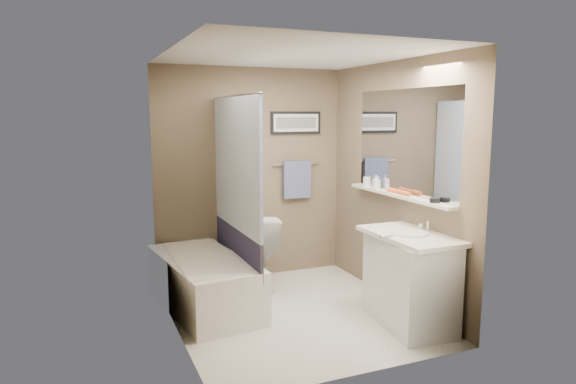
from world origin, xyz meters
name	(u,v)px	position (x,y,z in m)	size (l,w,h in m)	color
ground	(294,313)	(0.00, 0.00, 0.00)	(2.50, 2.50, 0.00)	silver
ceiling	(295,57)	(0.00, 0.00, 2.38)	(2.20, 2.50, 0.04)	silver
wall_back	(251,174)	(0.00, 1.23, 1.20)	(2.20, 0.04, 2.40)	brown
wall_front	(364,212)	(0.00, -1.23, 1.20)	(2.20, 0.04, 2.40)	brown
wall_left	(176,196)	(-1.08, 0.00, 1.20)	(0.04, 2.50, 2.40)	brown
wall_right	(393,183)	(1.08, 0.00, 1.20)	(0.04, 2.50, 2.40)	brown
tile_surround	(166,209)	(-1.09, 0.50, 1.00)	(0.02, 1.55, 2.00)	beige
curtain_rod	(235,96)	(-0.40, 0.50, 2.05)	(0.02, 0.02, 1.55)	silver
curtain_upper	(236,164)	(-0.40, 0.50, 1.40)	(0.03, 1.45, 1.28)	white
curtain_lower	(237,246)	(-0.40, 0.50, 0.58)	(0.03, 1.45, 0.36)	#29274A
mirror	(405,141)	(1.09, -0.15, 1.62)	(0.02, 1.60, 1.00)	silver
shelf	(398,195)	(1.04, -0.15, 1.10)	(0.12, 1.60, 0.03)	silver
towel_bar	(296,164)	(0.55, 1.22, 1.30)	(0.02, 0.02, 0.60)	silver
towel	(297,179)	(0.55, 1.20, 1.12)	(0.34, 0.05, 0.44)	#7C87B5
art_frame	(296,123)	(0.55, 1.23, 1.78)	(0.62, 0.03, 0.26)	black
art_mat	(296,123)	(0.55, 1.22, 1.78)	(0.56, 0.00, 0.20)	white
art_image	(296,123)	(0.55, 1.22, 1.78)	(0.50, 0.00, 0.13)	#595959
door	(428,234)	(0.55, -1.24, 1.00)	(0.80, 0.02, 2.00)	silver
door_handle	(387,236)	(0.22, -1.19, 1.00)	(0.02, 0.02, 0.10)	silver
bathtub	(204,283)	(-0.75, 0.49, 0.25)	(0.70, 1.50, 0.50)	white
tub_rim	(203,258)	(-0.75, 0.49, 0.50)	(0.56, 1.36, 0.02)	white
toilet	(257,249)	(-0.05, 0.92, 0.41)	(0.46, 0.80, 0.82)	silver
vanity	(409,282)	(0.85, -0.63, 0.40)	(0.50, 0.90, 0.80)	silver
countertop	(410,236)	(0.84, -0.63, 0.82)	(0.54, 0.96, 0.04)	silver
sink_basin	(409,233)	(0.83, -0.63, 0.85)	(0.34, 0.34, 0.01)	silver
faucet_spout	(428,226)	(1.03, -0.63, 0.89)	(0.02, 0.02, 0.10)	silver
faucet_knob	(421,226)	(1.03, -0.53, 0.87)	(0.05, 0.05, 0.05)	silver
candle_bowl_near	(435,200)	(1.04, -0.70, 1.14)	(0.09, 0.09, 0.04)	black
hair_brush_front	(403,193)	(1.04, -0.24, 1.14)	(0.04, 0.04, 0.22)	#DE5A1F
hair_brush_back	(396,191)	(1.04, -0.11, 1.14)	(0.04, 0.04, 0.22)	#F15A22
pink_comb	(389,191)	(1.04, 0.00, 1.12)	(0.03, 0.16, 0.01)	#CA7BA6
glass_jar	(367,181)	(1.04, 0.43, 1.17)	(0.08, 0.08, 0.10)	silver
soap_bottle	(376,182)	(1.04, 0.25, 1.19)	(0.06, 0.06, 0.14)	#999999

